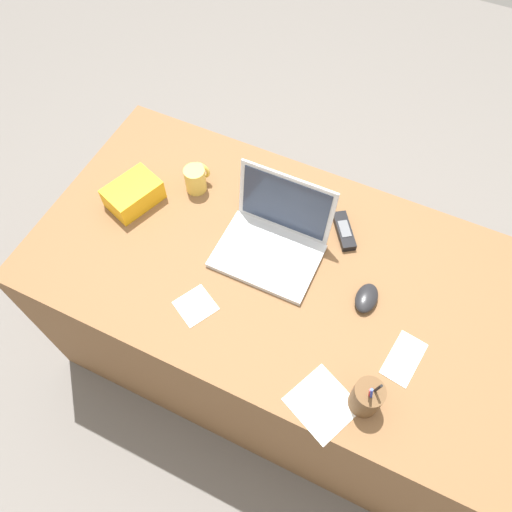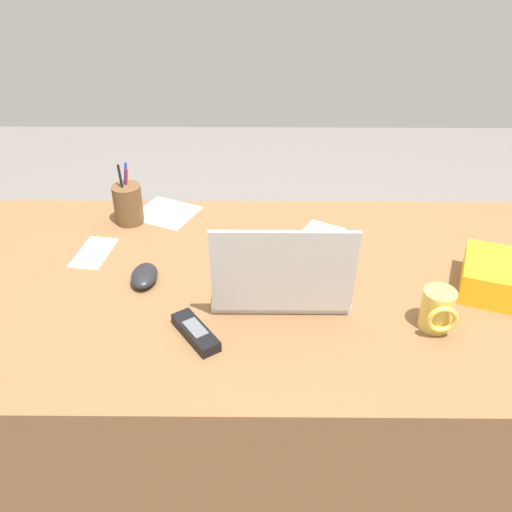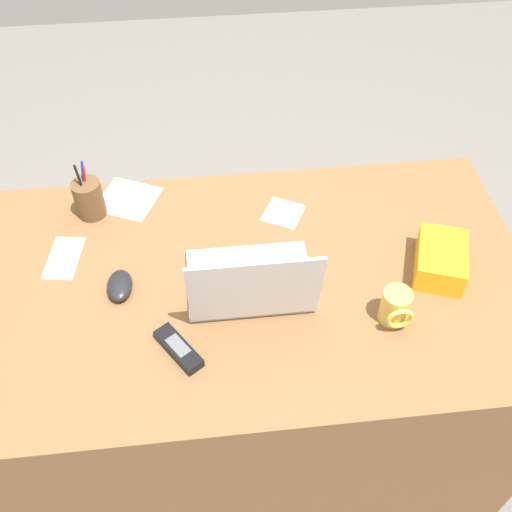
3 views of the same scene
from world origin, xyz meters
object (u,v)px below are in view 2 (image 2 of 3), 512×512
Objects in this scene: snack_bag at (488,275)px; pen_holder at (127,204)px; cordless_phone at (195,332)px; coffee_mug_white at (437,310)px; computer_mouse at (143,276)px; laptop at (280,279)px.

pen_holder is at bearing -19.01° from snack_bag.
pen_holder reaches higher than snack_bag.
coffee_mug_white is at bearing -175.90° from cordless_phone.
computer_mouse is at bearing -54.10° from cordless_phone.
pen_holder reaches higher than coffee_mug_white.
coffee_mug_white reaches higher than snack_bag.
computer_mouse is at bearing -13.65° from coffee_mug_white.
cordless_phone is at bearing 125.69° from computer_mouse.
laptop reaches higher than snack_bag.
pen_holder is (0.23, -0.49, 0.04)m from cordless_phone.
snack_bag is at bearing 178.44° from computer_mouse.
snack_bag is (-0.49, -0.03, -0.01)m from laptop.
snack_bag is at bearing -165.23° from cordless_phone.
coffee_mug_white is at bearing 148.83° from pen_holder.
coffee_mug_white is 0.65× the size of cordless_phone.
coffee_mug_white reaches higher than computer_mouse.
snack_bag is (-0.82, 0.02, 0.02)m from computer_mouse.
cordless_phone is (0.52, 0.04, -0.03)m from coffee_mug_white.
snack_bag is at bearing -176.34° from laptop.
laptop is 0.35m from coffee_mug_white.
laptop is at bearing -18.26° from coffee_mug_white.
computer_mouse is 0.31m from pen_holder.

